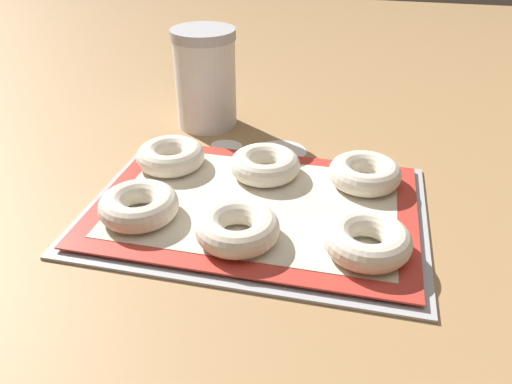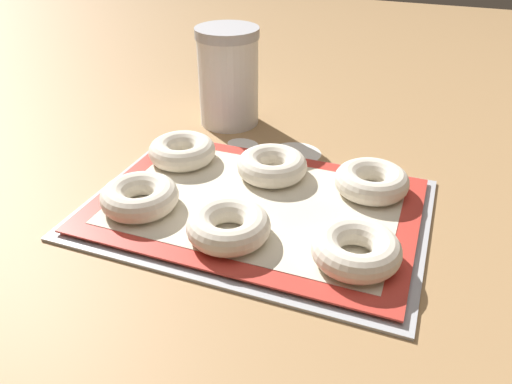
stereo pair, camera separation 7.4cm
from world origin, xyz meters
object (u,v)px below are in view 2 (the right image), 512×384
bagel_front_right (356,249)px  bagel_back_right (371,181)px  bagel_front_center (228,226)px  bagel_back_center (272,165)px  baking_tray (256,207)px  flour_canister (228,77)px  bagel_back_left (182,151)px  bagel_front_left (140,197)px

bagel_front_right → bagel_back_right: bearing=93.5°
bagel_front_center → bagel_back_center: 0.15m
bagel_front_right → bagel_back_right: (-0.01, 0.15, 0.00)m
baking_tray → bagel_front_center: 0.08m
baking_tray → bagel_front_right: bearing=-26.4°
baking_tray → bagel_back_right: bearing=31.0°
bagel_back_center → baking_tray: bearing=-86.9°
flour_canister → bagel_front_center: bearing=-66.7°
bagel_front_center → bagel_front_right: bearing=3.6°
bagel_back_left → baking_tray: bearing=-25.7°
baking_tray → bagel_front_center: (-0.00, -0.08, 0.02)m
bagel_front_right → bagel_back_left: (-0.28, 0.14, 0.00)m
bagel_back_right → bagel_front_center: bearing=-130.6°
bagel_back_center → flour_canister: bearing=129.2°
baking_tray → bagel_back_center: (-0.00, 0.07, 0.02)m
flour_canister → bagel_back_center: bearing=-50.8°
bagel_front_left → bagel_front_center: same height
baking_tray → bagel_back_left: bagel_back_left is taller
bagel_front_left → bagel_front_center: size_ratio=1.00×
baking_tray → bagel_back_left: size_ratio=4.39×
bagel_front_left → bagel_back_right: (0.26, 0.14, 0.00)m
bagel_back_center → bagel_back_right: 0.14m
bagel_front_center → bagel_front_left: bearing=172.2°
bagel_front_left → bagel_front_right: bearing=-1.8°
bagel_front_left → flour_canister: 0.31m
bagel_front_left → bagel_back_center: (0.13, 0.13, 0.00)m
bagel_front_right → bagel_back_center: (-0.15, 0.14, 0.00)m
bagel_front_right → bagel_back_right: same height
bagel_front_right → bagel_front_left: bearing=178.2°
bagel_front_left → bagel_back_right: size_ratio=1.00×
bagel_front_center → bagel_back_center: same height
bagel_front_right → bagel_back_left: size_ratio=1.00×
bagel_front_right → flour_canister: bearing=132.2°
baking_tray → bagel_front_right: size_ratio=4.39×
flour_canister → baking_tray: bearing=-59.6°
bagel_back_left → bagel_front_left: bearing=-85.9°
bagel_back_left → bagel_back_center: (0.14, 0.01, 0.00)m
bagel_front_center → flour_canister: size_ratio=0.60×
baking_tray → flour_canister: (-0.14, 0.24, 0.08)m
bagel_back_right → flour_canister: flour_canister is taller
bagel_front_center → bagel_back_left: bearing=133.1°
bagel_front_center → bagel_back_right: 0.21m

